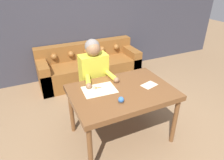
{
  "coord_description": "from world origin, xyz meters",
  "views": [
    {
      "loc": [
        -1.1,
        -1.93,
        2.12
      ],
      "look_at": [
        -0.12,
        0.16,
        0.88
      ],
      "focal_mm": 32.0,
      "sensor_mm": 36.0,
      "label": 1
    }
  ],
  "objects_px": {
    "scissors": "(99,88)",
    "person": "(94,80)",
    "pin_cushion": "(121,100)",
    "dining_table": "(122,95)",
    "couch": "(89,67)"
  },
  "relations": [
    {
      "from": "couch",
      "to": "person",
      "type": "distance_m",
      "value": 1.38
    },
    {
      "from": "couch",
      "to": "pin_cushion",
      "type": "height_order",
      "value": "pin_cushion"
    },
    {
      "from": "scissors",
      "to": "person",
      "type": "bearing_deg",
      "value": 78.29
    },
    {
      "from": "dining_table",
      "to": "scissors",
      "type": "distance_m",
      "value": 0.31
    },
    {
      "from": "couch",
      "to": "pin_cushion",
      "type": "distance_m",
      "value": 2.21
    },
    {
      "from": "dining_table",
      "to": "person",
      "type": "xyz_separation_m",
      "value": [
        -0.16,
        0.61,
        -0.03
      ]
    },
    {
      "from": "couch",
      "to": "scissors",
      "type": "distance_m",
      "value": 1.83
    },
    {
      "from": "dining_table",
      "to": "couch",
      "type": "xyz_separation_m",
      "value": [
        0.19,
        1.89,
        -0.41
      ]
    },
    {
      "from": "person",
      "to": "scissors",
      "type": "xyz_separation_m",
      "value": [
        -0.09,
        -0.43,
        0.11
      ]
    },
    {
      "from": "dining_table",
      "to": "couch",
      "type": "bearing_deg",
      "value": 84.19
    },
    {
      "from": "dining_table",
      "to": "person",
      "type": "bearing_deg",
      "value": 104.5
    },
    {
      "from": "pin_cushion",
      "to": "scissors",
      "type": "bearing_deg",
      "value": 104.81
    },
    {
      "from": "dining_table",
      "to": "couch",
      "type": "relative_size",
      "value": 0.61
    },
    {
      "from": "scissors",
      "to": "pin_cushion",
      "type": "height_order",
      "value": "pin_cushion"
    },
    {
      "from": "scissors",
      "to": "pin_cushion",
      "type": "xyz_separation_m",
      "value": [
        0.11,
        -0.41,
        0.03
      ]
    }
  ]
}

